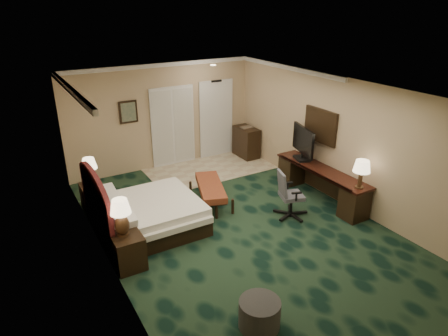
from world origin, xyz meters
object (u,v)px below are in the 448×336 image
lamp_near (121,217)px  bed_bench (211,194)px  ottoman (259,314)px  minibar (246,142)px  tv (303,144)px  nightstand_far (93,196)px  desk (320,184)px  lamp_far (90,172)px  desk_chair (292,194)px  nightstand_near (128,251)px  bed (151,215)px

lamp_near → bed_bench: (2.26, 1.19, -0.68)m
ottoman → minibar: size_ratio=0.68×
tv → nightstand_far: bearing=178.6°
lamp_near → tv: bearing=10.8°
lamp_near → desk: bearing=2.4°
nightstand_far → desk: bearing=-25.1°
lamp_far → bed_bench: size_ratio=0.43×
nightstand_far → desk_chair: desk_chair is taller
nightstand_near → lamp_near: lamp_near is taller
lamp_far → minibar: 4.59m
lamp_far → bed_bench: bearing=-25.9°
nightstand_far → desk: (4.47, -2.10, 0.08)m
lamp_far → desk: lamp_far is taller
desk → lamp_near: bearing=-177.6°
ottoman → bed_bench: bearing=72.1°
lamp_far → nightstand_near: bearing=-89.9°
nightstand_near → lamp_far: bearing=90.1°
nightstand_far → ottoman: nightstand_far is taller
minibar → tv: bearing=-90.6°
bed_bench → lamp_near: bearing=-132.9°
nightstand_far → minibar: size_ratio=0.65×
lamp_far → lamp_near: bearing=-90.7°
desk → minibar: bearing=89.7°
nightstand_far → bed_bench: 2.50m
bed → tv: tv is taller
lamp_far → minibar: size_ratio=0.71×
bed_bench → desk_chair: size_ratio=1.40×
bed → nightstand_far: bearing=118.8°
lamp_far → desk: bearing=-25.1°
bed → lamp_near: bearing=-131.4°
bed_bench → minibar: minibar is taller
bed → ottoman: 3.16m
bed → desk: bearing=-10.7°
tv → desk_chair: (-1.04, -0.94, -0.60)m
bed → lamp_near: size_ratio=2.84×
ottoman → minibar: (3.35, 5.46, 0.22)m
lamp_near → ottoman: lamp_near is taller
bed → nightstand_near: nightstand_near is taller
nightstand_far → lamp_near: 2.38m
lamp_near → tv: size_ratio=0.64×
bed → nightstand_near: (-0.75, -0.95, 0.01)m
desk → desk_chair: size_ratio=2.47×
lamp_far → bed_bench: (2.23, -1.09, -0.61)m
lamp_near → ottoman: 2.62m
lamp_far → bed_bench: 2.56m
nightstand_near → desk: 4.46m
bed → bed_bench: size_ratio=1.30×
desk_chair → minibar: desk_chair is taller
nightstand_far → minibar: 4.59m
lamp_near → lamp_far: lamp_near is taller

